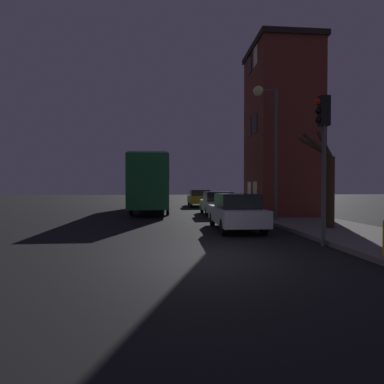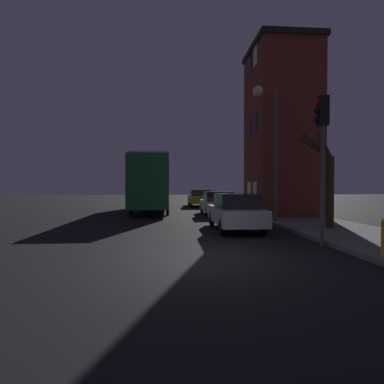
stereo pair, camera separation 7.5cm
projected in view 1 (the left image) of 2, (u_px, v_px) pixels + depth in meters
name	position (u px, v px, depth m)	size (l,w,h in m)	color
ground_plane	(203.00, 257.00, 7.64)	(120.00, 120.00, 0.00)	black
brick_building	(281.00, 130.00, 18.05)	(3.76, 4.34, 10.10)	brown
streetlamp	(268.00, 123.00, 14.61)	(1.21, 0.49, 6.57)	#4C4C4C
traffic_light	(323.00, 139.00, 9.04)	(0.43, 0.24, 4.55)	#4C4C4C
bare_tree	(327.00, 180.00, 12.14)	(1.19, 1.54, 3.96)	#382819
bus	(152.00, 180.00, 22.34)	(2.47, 11.04, 3.85)	#1E6B33
car_near_lane	(236.00, 211.00, 12.44)	(1.73, 4.19, 1.52)	#B7BABF
car_mid_lane	(217.00, 203.00, 19.29)	(1.86, 3.97, 1.49)	beige
car_far_lane	(199.00, 198.00, 27.52)	(1.88, 4.78, 1.53)	olive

